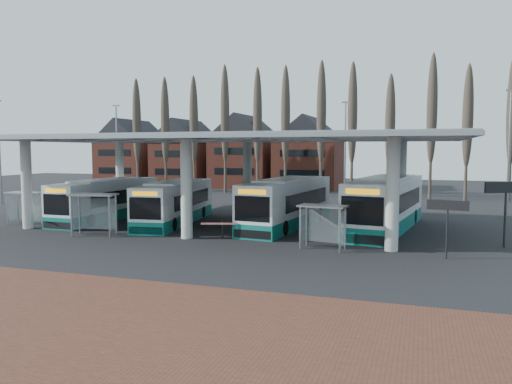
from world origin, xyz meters
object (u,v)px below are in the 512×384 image
(bus_2, at_px, (288,203))
(shelter_2, at_px, (324,217))
(bus_1, at_px, (176,203))
(shelter_0, at_px, (25,201))
(bus_0, at_px, (108,200))
(shelter_1, at_px, (95,205))
(bus_3, at_px, (386,205))

(bus_2, distance_m, shelter_2, 8.19)
(bus_1, xyz_separation_m, bus_2, (8.21, 1.16, 0.13))
(bus_2, bearing_deg, shelter_0, -158.19)
(bus_0, xyz_separation_m, shelter_1, (3.54, -6.39, 0.44))
(bus_1, bearing_deg, bus_0, 171.16)
(shelter_2, bearing_deg, bus_2, 125.40)
(bus_1, bearing_deg, shelter_0, -165.48)
(bus_0, distance_m, bus_1, 5.90)
(bus_2, xyz_separation_m, shelter_0, (-18.07, -5.28, 0.11))
(bus_1, distance_m, shelter_0, 10.68)
(bus_3, height_order, shelter_1, bus_3)
(bus_2, height_order, shelter_1, bus_2)
(shelter_1, bearing_deg, bus_0, 105.87)
(bus_2, relative_size, bus_3, 0.94)
(bus_0, distance_m, bus_2, 14.15)
(shelter_1, bearing_deg, bus_1, 56.42)
(bus_3, bearing_deg, bus_1, -165.36)
(bus_1, xyz_separation_m, shelter_2, (12.09, -6.05, 0.28))
(shelter_2, bearing_deg, bus_1, 160.55)
(bus_2, height_order, shelter_0, bus_2)
(bus_0, bearing_deg, shelter_0, -133.07)
(bus_2, bearing_deg, bus_0, -170.05)
(shelter_1, relative_size, shelter_2, 1.13)
(shelter_0, bearing_deg, shelter_2, -4.82)
(bus_0, height_order, bus_2, bus_2)
(bus_0, xyz_separation_m, shelter_2, (17.99, -6.12, 0.27))
(bus_1, height_order, bus_2, bus_2)
(shelter_1, bearing_deg, bus_3, 12.01)
(bus_2, height_order, bus_3, bus_3)
(bus_2, bearing_deg, shelter_2, -56.19)
(bus_3, bearing_deg, shelter_1, -147.00)
(bus_3, height_order, shelter_2, bus_3)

